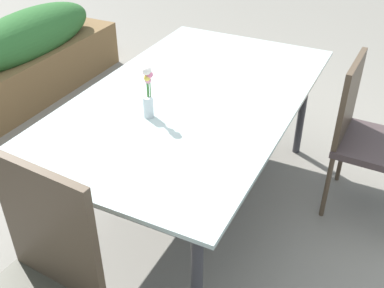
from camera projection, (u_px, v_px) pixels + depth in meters
ground_plane at (209, 201)px, 2.79m from camera, size 12.00×12.00×0.00m
dining_table at (192, 103)px, 2.42m from camera, size 1.86×1.08×0.73m
chair_near_right at (366, 131)px, 2.51m from camera, size 0.44×0.44×0.91m
flower_vase at (148, 93)px, 2.14m from camera, size 0.05×0.05×0.26m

